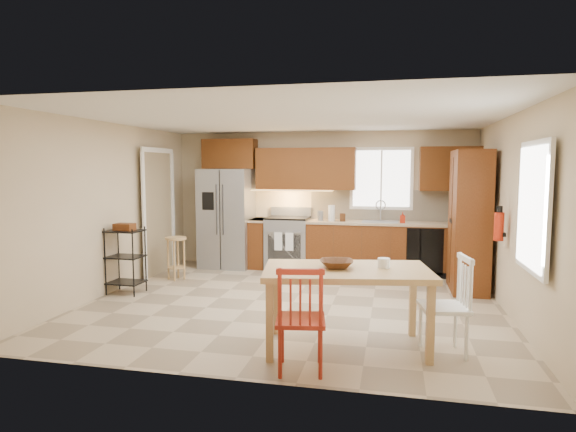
# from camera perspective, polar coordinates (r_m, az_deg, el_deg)

# --- Properties ---
(floor) EXTENTS (5.50, 5.50, 0.00)m
(floor) POSITION_cam_1_polar(r_m,az_deg,el_deg) (6.71, 0.61, -10.19)
(floor) COLOR tan
(floor) RESTS_ON ground
(ceiling) EXTENTS (5.50, 5.00, 0.02)m
(ceiling) POSITION_cam_1_polar(r_m,az_deg,el_deg) (6.49, 0.63, 11.57)
(ceiling) COLOR silver
(ceiling) RESTS_ON ground
(wall_back) EXTENTS (5.50, 0.02, 2.50)m
(wall_back) POSITION_cam_1_polar(r_m,az_deg,el_deg) (8.93, 3.88, 1.92)
(wall_back) COLOR #CCB793
(wall_back) RESTS_ON ground
(wall_front) EXTENTS (5.50, 0.02, 2.50)m
(wall_front) POSITION_cam_1_polar(r_m,az_deg,el_deg) (4.08, -6.55, -2.59)
(wall_front) COLOR #CCB793
(wall_front) RESTS_ON ground
(wall_left) EXTENTS (0.02, 5.00, 2.50)m
(wall_left) POSITION_cam_1_polar(r_m,az_deg,el_deg) (7.53, -20.32, 0.88)
(wall_left) COLOR #CCB793
(wall_left) RESTS_ON ground
(wall_right) EXTENTS (0.02, 5.00, 2.50)m
(wall_right) POSITION_cam_1_polar(r_m,az_deg,el_deg) (6.51, 25.06, -0.01)
(wall_right) COLOR #CCB793
(wall_right) RESTS_ON ground
(refrigerator) EXTENTS (0.92, 0.75, 1.82)m
(refrigerator) POSITION_cam_1_polar(r_m,az_deg,el_deg) (9.01, -7.24, -0.25)
(refrigerator) COLOR gray
(refrigerator) RESTS_ON floor
(range_stove) EXTENTS (0.76, 0.63, 0.92)m
(range_stove) POSITION_cam_1_polar(r_m,az_deg,el_deg) (8.81, 0.00, -3.29)
(range_stove) COLOR gray
(range_stove) RESTS_ON floor
(base_cabinet_narrow) EXTENTS (0.30, 0.60, 0.90)m
(base_cabinet_narrow) POSITION_cam_1_polar(r_m,az_deg,el_deg) (8.96, -3.42, -3.21)
(base_cabinet_narrow) COLOR #683013
(base_cabinet_narrow) RESTS_ON floor
(base_cabinet_run) EXTENTS (2.92, 0.60, 0.90)m
(base_cabinet_run) POSITION_cam_1_polar(r_m,az_deg,el_deg) (8.63, 12.07, -3.67)
(base_cabinet_run) COLOR #683013
(base_cabinet_run) RESTS_ON floor
(dishwasher) EXTENTS (0.60, 0.02, 0.78)m
(dishwasher) POSITION_cam_1_polar(r_m,az_deg,el_deg) (8.36, 15.91, -4.07)
(dishwasher) COLOR black
(dishwasher) RESTS_ON floor
(backsplash) EXTENTS (2.92, 0.03, 0.55)m
(backsplash) POSITION_cam_1_polar(r_m,az_deg,el_deg) (8.83, 12.18, 1.27)
(backsplash) COLOR beige
(backsplash) RESTS_ON wall_back
(upper_over_fridge) EXTENTS (1.00, 0.35, 0.55)m
(upper_over_fridge) POSITION_cam_1_polar(r_m,az_deg,el_deg) (9.16, -6.91, 7.31)
(upper_over_fridge) COLOR #632E10
(upper_over_fridge) RESTS_ON wall_back
(upper_left_block) EXTENTS (1.80, 0.35, 0.75)m
(upper_left_block) POSITION_cam_1_polar(r_m,az_deg,el_deg) (8.78, 2.12, 5.62)
(upper_left_block) COLOR #632E10
(upper_left_block) RESTS_ON wall_back
(upper_right_block) EXTENTS (1.00, 0.35, 0.75)m
(upper_right_block) POSITION_cam_1_polar(r_m,az_deg,el_deg) (8.69, 18.63, 5.33)
(upper_right_block) COLOR #632E10
(upper_right_block) RESTS_ON wall_back
(window_back) EXTENTS (1.12, 0.04, 1.12)m
(window_back) POSITION_cam_1_polar(r_m,az_deg,el_deg) (8.80, 11.00, 4.38)
(window_back) COLOR white
(window_back) RESTS_ON wall_back
(sink) EXTENTS (0.62, 0.46, 0.16)m
(sink) POSITION_cam_1_polar(r_m,az_deg,el_deg) (8.58, 10.86, -0.94)
(sink) COLOR gray
(sink) RESTS_ON base_cabinet_run
(undercab_glow) EXTENTS (1.60, 0.30, 0.01)m
(undercab_glow) POSITION_cam_1_polar(r_m,az_deg,el_deg) (8.83, 0.16, 3.06)
(undercab_glow) COLOR #FFBF66
(undercab_glow) RESTS_ON wall_back
(soap_bottle) EXTENTS (0.09, 0.09, 0.19)m
(soap_bottle) POSITION_cam_1_polar(r_m,az_deg,el_deg) (8.46, 13.43, -0.16)
(soap_bottle) COLOR #AA200B
(soap_bottle) RESTS_ON base_cabinet_run
(paper_towel) EXTENTS (0.12, 0.12, 0.28)m
(paper_towel) POSITION_cam_1_polar(r_m,az_deg,el_deg) (8.57, 5.18, 0.34)
(paper_towel) COLOR white
(paper_towel) RESTS_ON base_cabinet_run
(canister_steel) EXTENTS (0.11, 0.11, 0.18)m
(canister_steel) POSITION_cam_1_polar(r_m,az_deg,el_deg) (8.60, 3.86, 0.04)
(canister_steel) COLOR gray
(canister_steel) RESTS_ON base_cabinet_run
(canister_wood) EXTENTS (0.10, 0.10, 0.14)m
(canister_wood) POSITION_cam_1_polar(r_m,az_deg,el_deg) (8.53, 6.49, -0.17)
(canister_wood) COLOR #522C15
(canister_wood) RESTS_ON base_cabinet_run
(pantry) EXTENTS (0.50, 0.95, 2.10)m
(pantry) POSITION_cam_1_polar(r_m,az_deg,el_deg) (7.64, 20.70, -0.58)
(pantry) COLOR #683013
(pantry) RESTS_ON floor
(fire_extinguisher) EXTENTS (0.12, 0.12, 0.36)m
(fire_extinguisher) POSITION_cam_1_polar(r_m,az_deg,el_deg) (6.64, 23.72, -1.15)
(fire_extinguisher) COLOR #AA200B
(fire_extinguisher) RESTS_ON wall_right
(window_right) EXTENTS (0.04, 1.02, 1.32)m
(window_right) POSITION_cam_1_polar(r_m,az_deg,el_deg) (5.36, 27.10, 0.94)
(window_right) COLOR white
(window_right) RESTS_ON wall_right
(doorway) EXTENTS (0.04, 0.95, 2.10)m
(doorway) POSITION_cam_1_polar(r_m,az_deg,el_deg) (8.63, -15.18, 0.27)
(doorway) COLOR #8C7A59
(doorway) RESTS_ON wall_left
(dining_table) EXTENTS (1.80, 1.21, 0.81)m
(dining_table) POSITION_cam_1_polar(r_m,az_deg,el_deg) (5.02, 6.93, -10.88)
(dining_table) COLOR tan
(dining_table) RESTS_ON floor
(chair_red) EXTENTS (0.53, 0.53, 0.98)m
(chair_red) POSITION_cam_1_polar(r_m,az_deg,el_deg) (4.43, 1.51, -12.00)
(chair_red) COLOR #AF2D1B
(chair_red) RESTS_ON floor
(chair_white) EXTENTS (0.53, 0.53, 0.98)m
(chair_white) POSITION_cam_1_polar(r_m,az_deg,el_deg) (5.06, 17.95, -10.03)
(chair_white) COLOR white
(chair_white) RESTS_ON floor
(table_bowl) EXTENTS (0.39, 0.39, 0.08)m
(table_bowl) POSITION_cam_1_polar(r_m,az_deg,el_deg) (4.93, 5.78, -6.20)
(table_bowl) COLOR #522C15
(table_bowl) RESTS_ON dining_table
(table_jar) EXTENTS (0.15, 0.15, 0.15)m
(table_jar) POSITION_cam_1_polar(r_m,az_deg,el_deg) (5.00, 11.28, -5.75)
(table_jar) COLOR white
(table_jar) RESTS_ON dining_table
(bar_stool) EXTENTS (0.41, 0.41, 0.71)m
(bar_stool) POSITION_cam_1_polar(r_m,az_deg,el_deg) (8.17, -13.11, -4.91)
(bar_stool) COLOR tan
(bar_stool) RESTS_ON floor
(utility_cart) EXTENTS (0.50, 0.39, 0.98)m
(utility_cart) POSITION_cam_1_polar(r_m,az_deg,el_deg) (7.46, -18.69, -5.00)
(utility_cart) COLOR black
(utility_cart) RESTS_ON floor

